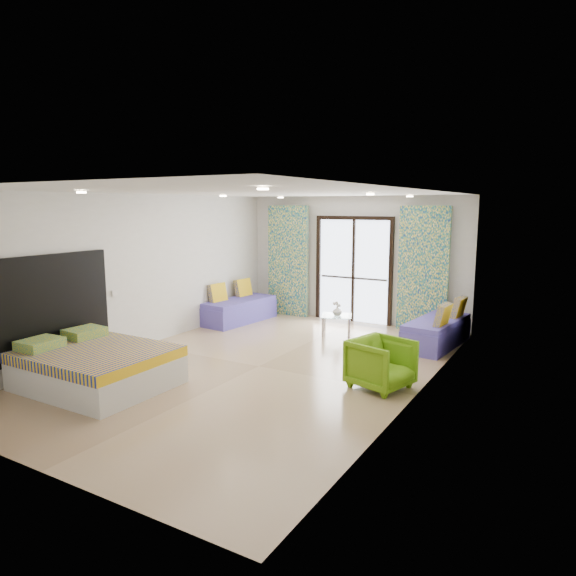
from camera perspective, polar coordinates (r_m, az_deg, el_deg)
The scene contains 24 objects.
floor at distance 8.17m, azimuth -3.26°, elevation -8.68°, with size 5.00×7.50×0.01m, color #9F805F, non-canonical shape.
ceiling at distance 7.78m, azimuth -3.45°, elevation 10.60°, with size 5.00×7.50×0.01m, color silver, non-canonical shape.
wall_back at distance 11.16m, azimuth 7.37°, elevation 3.16°, with size 5.00×0.01×2.70m, color silver, non-canonical shape.
wall_front at distance 5.23m, azimuth -26.78°, elevation -4.58°, with size 5.00×0.01×2.70m, color silver, non-canonical shape.
wall_left at distance 9.47m, azimuth -16.07°, elevation 1.81°, with size 0.01×7.50×2.70m, color silver, non-canonical shape.
wall_right at distance 6.83m, azimuth 14.42°, elevation -0.85°, with size 0.01×7.50×2.70m, color silver, non-canonical shape.
balcony_door at distance 11.14m, azimuth 7.30°, elevation 2.68°, with size 1.76×0.08×2.28m.
balcony_rail at distance 11.19m, azimuth 7.29°, elevation 1.12°, with size 1.52×0.03×0.04m, color #595451.
curtain_left at distance 11.70m, azimuth -0.00°, elevation 3.02°, with size 1.00×0.10×2.50m, color white.
curtain_right at distance 10.50m, azimuth 14.79°, elevation 2.01°, with size 1.00×0.10×2.50m, color white.
downlight_a at distance 7.26m, azimuth -21.98°, elevation 9.83°, with size 0.12×0.12×0.02m, color #FFE0B2.
downlight_b at distance 5.34m, azimuth -2.82°, elevation 10.94°, with size 0.12×0.12×0.02m, color #FFE0B2.
downlight_c at distance 9.41m, azimuth -7.23°, elevation 10.11°, with size 0.12×0.12×0.02m, color #FFE0B2.
downlight_d at distance 8.03m, azimuth 9.13°, elevation 10.24°, with size 0.12×0.12×0.02m, color #FFE0B2.
downlight_e at distance 11.07m, azimuth -0.83°, elevation 10.03°, with size 0.12×0.12×0.02m, color #FFE0B2.
downlight_f at distance 9.92m, azimuth 13.38°, elevation 9.89°, with size 0.12×0.12×0.02m, color #FFE0B2.
headboard at distance 8.31m, azimuth -25.16°, elevation -1.78°, with size 0.06×2.10×1.50m, color black.
switch_plate at distance 9.07m, azimuth -18.72°, elevation -0.54°, with size 0.02×0.10×0.10m, color silver.
bed at distance 7.72m, azimuth -20.56°, elevation -8.18°, with size 1.94×1.58×0.67m.
daybed_left at distance 11.20m, azimuth -5.48°, elevation -2.36°, with size 0.86×1.83×0.88m.
daybed_right at distance 9.62m, azimuth 16.27°, elevation -4.64°, with size 0.86×1.82×0.87m.
coffee_table at distance 10.11m, azimuth 5.42°, elevation -3.25°, with size 0.75×0.75×0.66m.
vase at distance 10.05m, azimuth 5.50°, elevation -2.54°, with size 0.18×0.19×0.18m, color white.
armchair at distance 7.25m, azimuth 10.30°, elevation -8.01°, with size 0.74×0.69×0.76m, color #649D14.
Camera 1 is at (4.31, -6.48, 2.50)m, focal length 32.00 mm.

